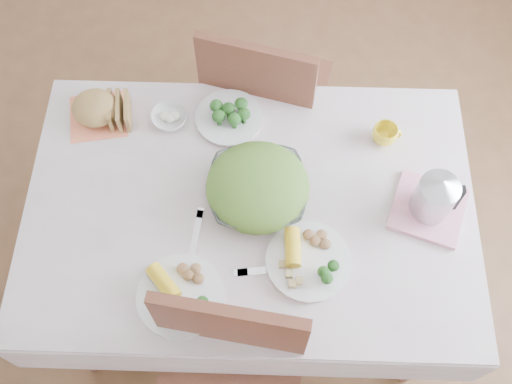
{
  "coord_description": "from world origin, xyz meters",
  "views": [
    {
      "loc": [
        0.05,
        -0.88,
        2.55
      ],
      "look_at": [
        0.02,
        0.02,
        0.82
      ],
      "focal_mm": 42.0,
      "sensor_mm": 36.0,
      "label": 1
    }
  ],
  "objects_px": {
    "yellow_mug": "(385,134)",
    "electric_kettle": "(437,193)",
    "dining_table": "(251,249)",
    "salad_bowl": "(258,190)",
    "dinner_plate_right": "(308,261)",
    "chair_far": "(269,97)",
    "dinner_plate_left": "(181,296)"
  },
  "relations": [
    {
      "from": "chair_far",
      "to": "yellow_mug",
      "type": "height_order",
      "value": "chair_far"
    },
    {
      "from": "chair_far",
      "to": "dinner_plate_left",
      "type": "relative_size",
      "value": 3.7
    },
    {
      "from": "dinner_plate_left",
      "to": "yellow_mug",
      "type": "bearing_deg",
      "value": 41.98
    },
    {
      "from": "dinner_plate_right",
      "to": "electric_kettle",
      "type": "bearing_deg",
      "value": 26.51
    },
    {
      "from": "dinner_plate_right",
      "to": "yellow_mug",
      "type": "bearing_deg",
      "value": 60.23
    },
    {
      "from": "chair_far",
      "to": "salad_bowl",
      "type": "xyz_separation_m",
      "value": [
        -0.03,
        -0.63,
        0.34
      ]
    },
    {
      "from": "chair_far",
      "to": "dining_table",
      "type": "bearing_deg",
      "value": 99.37
    },
    {
      "from": "yellow_mug",
      "to": "dinner_plate_left",
      "type": "bearing_deg",
      "value": -138.02
    },
    {
      "from": "salad_bowl",
      "to": "yellow_mug",
      "type": "relative_size",
      "value": 3.58
    },
    {
      "from": "chair_far",
      "to": "dinner_plate_right",
      "type": "relative_size",
      "value": 3.7
    },
    {
      "from": "chair_far",
      "to": "electric_kettle",
      "type": "bearing_deg",
      "value": 143.04
    },
    {
      "from": "dinner_plate_right",
      "to": "electric_kettle",
      "type": "height_order",
      "value": "electric_kettle"
    },
    {
      "from": "dinner_plate_left",
      "to": "yellow_mug",
      "type": "height_order",
      "value": "yellow_mug"
    },
    {
      "from": "chair_far",
      "to": "dinner_plate_right",
      "type": "height_order",
      "value": "chair_far"
    },
    {
      "from": "yellow_mug",
      "to": "electric_kettle",
      "type": "bearing_deg",
      "value": -64.54
    },
    {
      "from": "dining_table",
      "to": "chair_far",
      "type": "relative_size",
      "value": 1.39
    },
    {
      "from": "chair_far",
      "to": "electric_kettle",
      "type": "relative_size",
      "value": 5.53
    },
    {
      "from": "dining_table",
      "to": "salad_bowl",
      "type": "height_order",
      "value": "salad_bowl"
    },
    {
      "from": "dining_table",
      "to": "dinner_plate_right",
      "type": "bearing_deg",
      "value": -45.73
    },
    {
      "from": "electric_kettle",
      "to": "chair_far",
      "type": "bearing_deg",
      "value": 114.24
    },
    {
      "from": "dining_table",
      "to": "chair_far",
      "type": "distance_m",
      "value": 0.67
    },
    {
      "from": "salad_bowl",
      "to": "dinner_plate_right",
      "type": "distance_m",
      "value": 0.29
    },
    {
      "from": "chair_far",
      "to": "salad_bowl",
      "type": "bearing_deg",
      "value": 101.31
    },
    {
      "from": "salad_bowl",
      "to": "dinner_plate_left",
      "type": "bearing_deg",
      "value": -122.01
    },
    {
      "from": "electric_kettle",
      "to": "dining_table",
      "type": "bearing_deg",
      "value": 165.58
    },
    {
      "from": "salad_bowl",
      "to": "dinner_plate_right",
      "type": "relative_size",
      "value": 1.17
    },
    {
      "from": "dinner_plate_left",
      "to": "dining_table",
      "type": "bearing_deg",
      "value": 58.19
    },
    {
      "from": "dining_table",
      "to": "dinner_plate_left",
      "type": "relative_size",
      "value": 5.14
    },
    {
      "from": "salad_bowl",
      "to": "dinner_plate_right",
      "type": "xyz_separation_m",
      "value": [
        0.17,
        -0.23,
        -0.03
      ]
    },
    {
      "from": "dining_table",
      "to": "dinner_plate_left",
      "type": "height_order",
      "value": "dinner_plate_left"
    },
    {
      "from": "dining_table",
      "to": "dinner_plate_right",
      "type": "distance_m",
      "value": 0.48
    },
    {
      "from": "chair_far",
      "to": "dinner_plate_left",
      "type": "xyz_separation_m",
      "value": [
        -0.26,
        -0.99,
        0.31
      ]
    }
  ]
}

